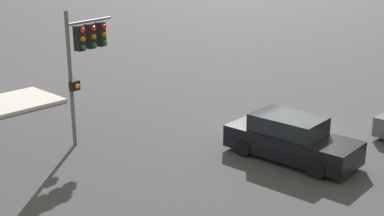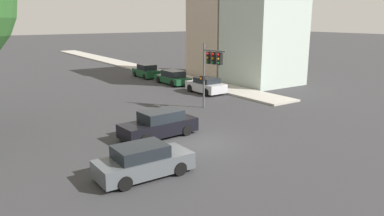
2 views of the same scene
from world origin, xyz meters
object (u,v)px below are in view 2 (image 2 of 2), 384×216
Objects in this scene: traffic_signal at (211,63)px; parked_car_2 at (146,71)px; crossing_car_0 at (159,125)px; parked_car_0 at (206,86)px; crossing_car_1 at (143,162)px; parked_car_1 at (173,78)px.

traffic_signal is 1.22× the size of parked_car_2.
crossing_car_0 is 1.16× the size of parked_car_0.
parked_car_2 reaches higher than crossing_car_1.
crossing_car_1 is at bearing 30.47° from traffic_signal.
parked_car_0 is at bearing 44.89° from crossing_car_1.
crossing_car_1 is (-3.39, -4.56, -0.04)m from crossing_car_0.
parked_car_0 is (13.49, 13.56, 0.02)m from crossing_car_1.
parked_car_1 is (0.05, 5.94, -0.03)m from parked_car_0.
traffic_signal reaches higher than crossing_car_0.
crossing_car_1 is 1.05× the size of parked_car_2.
crossing_car_0 is 1.02× the size of parked_car_1.
traffic_signal is 6.99m from parked_car_0.
parked_car_0 is at bearing -141.59° from crossing_car_0.
parked_car_0 is 5.94m from parked_car_1.
parked_car_1 is 5.64m from parked_car_2.
traffic_signal is 17.48m from parked_car_2.
crossing_car_1 is 23.74m from parked_car_1.
parked_car_0 reaches higher than parked_car_1.
parked_car_0 is 11.57m from parked_car_2.
crossing_car_0 reaches higher than parked_car_0.
traffic_signal reaches higher than parked_car_0.
traffic_signal reaches higher than parked_car_2.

